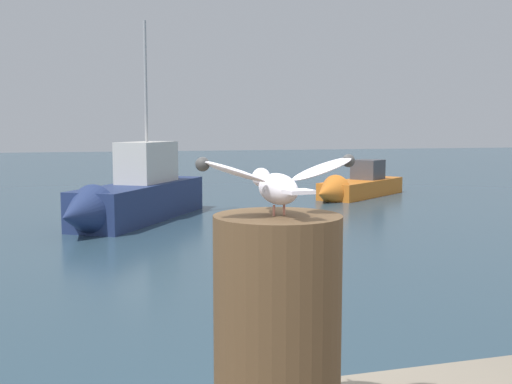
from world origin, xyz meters
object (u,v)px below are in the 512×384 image
at_px(seagull, 277,181).
at_px(boat_orange, 354,187).
at_px(mooring_post, 277,333).
at_px(boat_navy, 133,195).

xyz_separation_m(seagull, boat_orange, (8.20, 16.74, -1.78)).
xyz_separation_m(mooring_post, seagull, (-0.00, 0.00, 0.50)).
relative_size(seagull, boat_orange, 0.12).
bearing_deg(mooring_post, seagull, 97.05).
relative_size(mooring_post, boat_orange, 0.17).
bearing_deg(seagull, boat_navy, 87.07).
xyz_separation_m(boat_navy, boat_orange, (7.51, 3.32, -0.30)).
bearing_deg(seagull, mooring_post, -82.95).
xyz_separation_m(mooring_post, boat_navy, (0.69, 13.42, -0.98)).
distance_m(seagull, boat_orange, 18.72).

